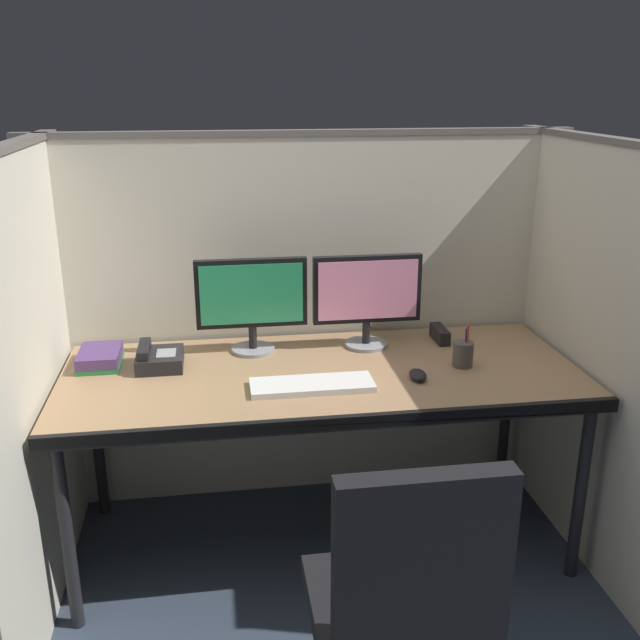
{
  "coord_description": "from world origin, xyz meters",
  "views": [
    {
      "loc": [
        -0.37,
        -2.11,
        1.76
      ],
      "look_at": [
        0.0,
        0.35,
        0.92
      ],
      "focal_mm": 40.08,
      "sensor_mm": 36.0,
      "label": 1
    }
  ],
  "objects_px": {
    "monitor_left": "(252,299)",
    "book_stack": "(100,358)",
    "keyboard_main": "(312,385)",
    "computer_mouse": "(418,375)",
    "red_stapler": "(440,334)",
    "monitor_right": "(367,295)",
    "pen_cup": "(463,354)",
    "desk": "(323,384)",
    "desk_phone": "(158,359)"
  },
  "relations": [
    {
      "from": "pen_cup",
      "to": "red_stapler",
      "type": "bearing_deg",
      "value": 90.08
    },
    {
      "from": "desk",
      "to": "red_stapler",
      "type": "height_order",
      "value": "red_stapler"
    },
    {
      "from": "monitor_right",
      "to": "book_stack",
      "type": "distance_m",
      "value": 1.05
    },
    {
      "from": "monitor_right",
      "to": "computer_mouse",
      "type": "bearing_deg",
      "value": -72.52
    },
    {
      "from": "monitor_left",
      "to": "book_stack",
      "type": "relative_size",
      "value": 2.04
    },
    {
      "from": "desk",
      "to": "pen_cup",
      "type": "relative_size",
      "value": 11.74
    },
    {
      "from": "book_stack",
      "to": "pen_cup",
      "type": "height_order",
      "value": "pen_cup"
    },
    {
      "from": "computer_mouse",
      "to": "book_stack",
      "type": "bearing_deg",
      "value": 164.88
    },
    {
      "from": "desk",
      "to": "red_stapler",
      "type": "relative_size",
      "value": 12.67
    },
    {
      "from": "pen_cup",
      "to": "monitor_right",
      "type": "bearing_deg",
      "value": 140.21
    },
    {
      "from": "desk_phone",
      "to": "monitor_left",
      "type": "bearing_deg",
      "value": 17.35
    },
    {
      "from": "desk",
      "to": "computer_mouse",
      "type": "xyz_separation_m",
      "value": [
        0.33,
        -0.12,
        0.07
      ]
    },
    {
      "from": "desk_phone",
      "to": "desk",
      "type": "bearing_deg",
      "value": -12.88
    },
    {
      "from": "computer_mouse",
      "to": "red_stapler",
      "type": "bearing_deg",
      "value": 61.92
    },
    {
      "from": "keyboard_main",
      "to": "red_stapler",
      "type": "bearing_deg",
      "value": 33.99
    },
    {
      "from": "monitor_right",
      "to": "red_stapler",
      "type": "bearing_deg",
      "value": 3.18
    },
    {
      "from": "computer_mouse",
      "to": "monitor_right",
      "type": "bearing_deg",
      "value": 107.48
    },
    {
      "from": "monitor_right",
      "to": "keyboard_main",
      "type": "height_order",
      "value": "monitor_right"
    },
    {
      "from": "computer_mouse",
      "to": "desk_phone",
      "type": "bearing_deg",
      "value": 164.5
    },
    {
      "from": "monitor_left",
      "to": "keyboard_main",
      "type": "xyz_separation_m",
      "value": [
        0.18,
        -0.39,
        -0.2
      ]
    },
    {
      "from": "desk",
      "to": "monitor_left",
      "type": "xyz_separation_m",
      "value": [
        -0.24,
        0.25,
        0.27
      ]
    },
    {
      "from": "desk",
      "to": "book_stack",
      "type": "bearing_deg",
      "value": 166.95
    },
    {
      "from": "keyboard_main",
      "to": "red_stapler",
      "type": "distance_m",
      "value": 0.71
    },
    {
      "from": "monitor_left",
      "to": "book_stack",
      "type": "height_order",
      "value": "monitor_left"
    },
    {
      "from": "monitor_right",
      "to": "keyboard_main",
      "type": "relative_size",
      "value": 1.0
    },
    {
      "from": "monitor_right",
      "to": "pen_cup",
      "type": "xyz_separation_m",
      "value": [
        0.31,
        -0.26,
        -0.17
      ]
    },
    {
      "from": "pen_cup",
      "to": "desk_phone",
      "type": "xyz_separation_m",
      "value": [
        -1.13,
        0.16,
        -0.02
      ]
    },
    {
      "from": "monitor_right",
      "to": "desk_phone",
      "type": "xyz_separation_m",
      "value": [
        -0.81,
        -0.1,
        -0.18
      ]
    },
    {
      "from": "monitor_right",
      "to": "keyboard_main",
      "type": "distance_m",
      "value": 0.51
    },
    {
      "from": "desk",
      "to": "red_stapler",
      "type": "xyz_separation_m",
      "value": [
        0.53,
        0.26,
        0.08
      ]
    },
    {
      "from": "desk",
      "to": "keyboard_main",
      "type": "relative_size",
      "value": 4.42
    },
    {
      "from": "desk",
      "to": "book_stack",
      "type": "xyz_separation_m",
      "value": [
        -0.82,
        0.19,
        0.08
      ]
    },
    {
      "from": "computer_mouse",
      "to": "desk_phone",
      "type": "distance_m",
      "value": 0.96
    },
    {
      "from": "desk",
      "to": "computer_mouse",
      "type": "distance_m",
      "value": 0.35
    },
    {
      "from": "desk_phone",
      "to": "monitor_right",
      "type": "bearing_deg",
      "value": 7.1
    },
    {
      "from": "desk",
      "to": "keyboard_main",
      "type": "height_order",
      "value": "keyboard_main"
    },
    {
      "from": "desk_phone",
      "to": "computer_mouse",
      "type": "bearing_deg",
      "value": -15.5
    },
    {
      "from": "red_stapler",
      "to": "pen_cup",
      "type": "bearing_deg",
      "value": -89.92
    },
    {
      "from": "keyboard_main",
      "to": "computer_mouse",
      "type": "bearing_deg",
      "value": 2.93
    },
    {
      "from": "monitor_right",
      "to": "pen_cup",
      "type": "distance_m",
      "value": 0.44
    },
    {
      "from": "computer_mouse",
      "to": "red_stapler",
      "type": "relative_size",
      "value": 0.64
    },
    {
      "from": "monitor_right",
      "to": "book_stack",
      "type": "xyz_separation_m",
      "value": [
        -1.03,
        -0.05,
        -0.19
      ]
    },
    {
      "from": "book_stack",
      "to": "desk_phone",
      "type": "bearing_deg",
      "value": -13.5
    },
    {
      "from": "red_stapler",
      "to": "keyboard_main",
      "type": "bearing_deg",
      "value": -146.01
    },
    {
      "from": "monitor_left",
      "to": "book_stack",
      "type": "bearing_deg",
      "value": -174.09
    },
    {
      "from": "keyboard_main",
      "to": "red_stapler",
      "type": "relative_size",
      "value": 2.87
    },
    {
      "from": "red_stapler",
      "to": "desk",
      "type": "bearing_deg",
      "value": -154.15
    },
    {
      "from": "monitor_left",
      "to": "desk_phone",
      "type": "bearing_deg",
      "value": -162.65
    },
    {
      "from": "keyboard_main",
      "to": "desk_phone",
      "type": "bearing_deg",
      "value": 152.9
    },
    {
      "from": "red_stapler",
      "to": "pen_cup",
      "type": "xyz_separation_m",
      "value": [
        0.0,
        -0.28,
        0.02
      ]
    }
  ]
}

